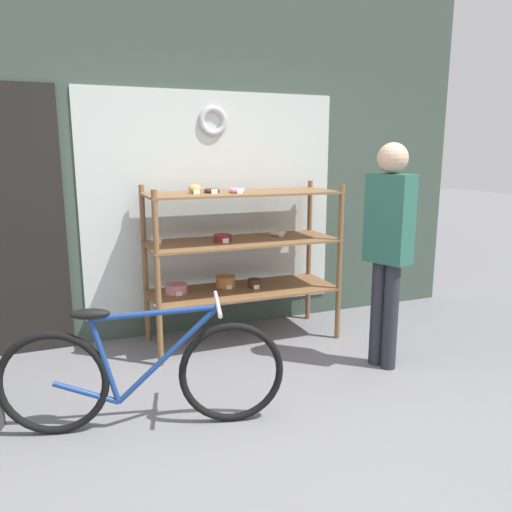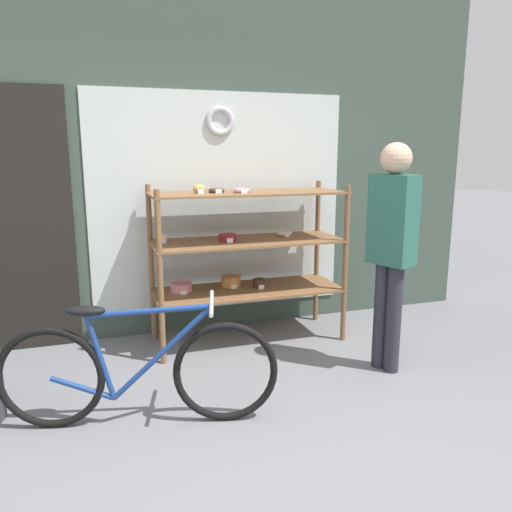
{
  "view_description": "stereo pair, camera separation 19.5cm",
  "coord_description": "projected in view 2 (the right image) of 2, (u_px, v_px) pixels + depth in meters",
  "views": [
    {
      "loc": [
        -1.09,
        -2.01,
        1.6
      ],
      "look_at": [
        0.16,
        1.12,
        0.89
      ],
      "focal_mm": 35.0,
      "sensor_mm": 36.0,
      "label": 1
    },
    {
      "loc": [
        -0.91,
        -2.08,
        1.6
      ],
      "look_at": [
        0.16,
        1.12,
        0.89
      ],
      "focal_mm": 35.0,
      "sensor_mm": 36.0,
      "label": 2
    }
  ],
  "objects": [
    {
      "name": "bicycle",
      "position": [
        138.0,
        371.0,
        2.92
      ],
      "size": [
        1.6,
        0.55,
        0.76
      ],
      "rotation": [
        0.0,
        0.0,
        -0.24
      ],
      "color": "black",
      "rests_on": "ground_plane"
    },
    {
      "name": "storefront_facade",
      "position": [
        192.0,
        140.0,
        4.28
      ],
      "size": [
        5.45,
        0.13,
        3.48
      ],
      "color": "#3D4C42",
      "rests_on": "ground_plane"
    },
    {
      "name": "ground_plane",
      "position": [
        295.0,
        471.0,
        2.54
      ],
      "size": [
        30.0,
        30.0,
        0.0
      ],
      "primitive_type": "plane",
      "color": "slate"
    },
    {
      "name": "display_case",
      "position": [
        244.0,
        247.0,
        4.17
      ],
      "size": [
        1.58,
        0.6,
        1.34
      ],
      "color": "brown",
      "rests_on": "ground_plane"
    },
    {
      "name": "pedestrian",
      "position": [
        392.0,
        240.0,
        3.54
      ],
      "size": [
        0.28,
        0.36,
        1.66
      ],
      "rotation": [
        0.0,
        0.0,
        1.93
      ],
      "color": "#282833",
      "rests_on": "ground_plane"
    }
  ]
}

